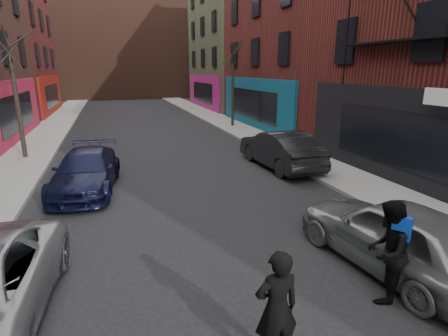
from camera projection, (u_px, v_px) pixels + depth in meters
sidewalk_left at (58, 122)px, 27.37m from camera, size 2.50×84.00×0.13m
sidewalk_right at (211, 116)px, 31.08m from camera, size 2.50×84.00×0.13m
building_far at (121, 49)px, 51.14m from camera, size 40.00×10.00×14.00m
tree_left_far at (14, 86)px, 15.50m from camera, size 2.00×2.00×6.50m
tree_right_far at (233, 77)px, 24.63m from camera, size 2.00×2.00×6.80m
parked_left_end at (86, 171)px, 12.08m from camera, size 2.50×4.96×1.38m
parked_right_far at (396, 235)px, 7.23m from camera, size 2.31×4.71×1.55m
parked_right_end at (280, 149)px, 14.93m from camera, size 1.91×4.93×1.60m
skateboarder at (277, 309)px, 4.71m from camera, size 0.64×0.43×1.73m
pedestrian at (387, 251)px, 6.22m from camera, size 1.18×1.12×1.91m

